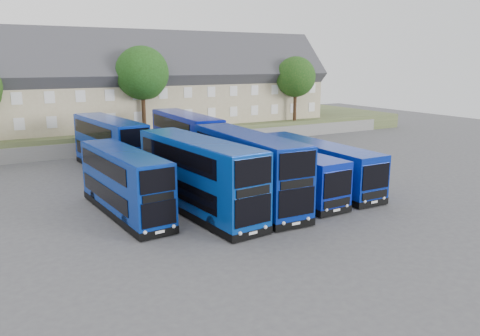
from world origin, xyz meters
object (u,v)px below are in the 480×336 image
tree_far (301,74)px  coach_east_a (280,172)px  dd_front_left (125,184)px  tree_mid (143,75)px  dd_front_mid (199,177)px  tree_east (296,78)px

tree_far → coach_east_a: bearing=-128.7°
coach_east_a → tree_far: (23.31, 29.09, 6.08)m
dd_front_left → tree_mid: (8.53, 21.85, 6.06)m
tree_mid → tree_far: tree_mid is taller
dd_front_mid → coach_east_a: size_ratio=0.97×
tree_mid → tree_far: bearing=14.0°
tree_mid → tree_east: bearing=-1.4°
tree_east → dd_front_mid: bearing=-136.3°
coach_east_a → tree_mid: size_ratio=1.35×
tree_east → tree_far: bearing=49.4°
coach_east_a → tree_far: 37.77m
coach_east_a → tree_mid: tree_mid is taller
dd_front_mid → coach_east_a: 7.08m
dd_front_mid → tree_mid: (4.28, 23.68, 5.75)m
dd_front_mid → tree_far: 43.09m
tree_far → tree_east: bearing=-130.6°
coach_east_a → tree_mid: (-2.69, 22.59, 6.42)m
coach_east_a → tree_far: bearing=49.4°
tree_far → dd_front_mid: bearing=-135.1°
coach_east_a → dd_front_mid: bearing=-173.0°
coach_east_a → tree_far: size_ratio=1.43×
tree_mid → tree_east: (20.00, -0.50, -0.68)m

